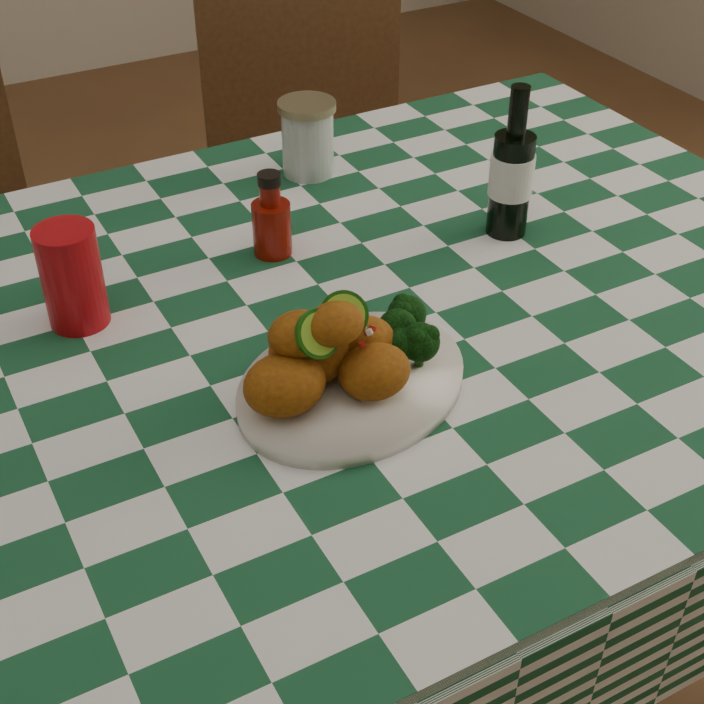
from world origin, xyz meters
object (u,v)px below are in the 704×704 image
fried_chicken_pile (332,345)px  ketchup_bottle (271,214)px  red_tumbler (72,277)px  dining_table (282,546)px  wooden_chair_right (318,223)px  mason_jar (308,138)px  beer_bottle (513,162)px  plate (352,384)px

fried_chicken_pile → ketchup_bottle: fried_chicken_pile is taller
fried_chicken_pile → red_tumbler: (-0.21, 0.28, -0.01)m
dining_table → wooden_chair_right: 0.84m
mason_jar → ketchup_bottle: bearing=-128.1°
fried_chicken_pile → wooden_chair_right: bearing=64.5°
mason_jar → beer_bottle: size_ratio=0.54×
plate → red_tumbler: red_tumbler is taller
dining_table → mason_jar: (0.24, 0.36, 0.45)m
ketchup_bottle → beer_bottle: (0.32, -0.11, 0.05)m
plate → red_tumbler: 0.37m
red_tumbler → wooden_chair_right: (0.63, 0.59, -0.39)m
beer_bottle → wooden_chair_right: beer_bottle is taller
beer_bottle → mason_jar: bearing=118.9°
plate → red_tumbler: size_ratio=2.22×
fried_chicken_pile → wooden_chair_right: (0.42, 0.87, -0.40)m
red_tumbler → plate: bearing=-50.5°
plate → beer_bottle: size_ratio=1.33×
red_tumbler → ketchup_bottle: 0.28m
ketchup_bottle → mason_jar: ketchup_bottle is taller
dining_table → fried_chicken_pile: bearing=-85.5°
wooden_chair_right → ketchup_bottle: bearing=-104.1°
ketchup_bottle → beer_bottle: beer_bottle is taller
plate → fried_chicken_pile: 0.07m
plate → red_tumbler: bearing=129.5°
mason_jar → dining_table: bearing=-123.3°
mason_jar → beer_bottle: (0.17, -0.30, 0.05)m
mason_jar → wooden_chair_right: (0.19, 0.36, -0.39)m
red_tumbler → wooden_chair_right: 0.94m
dining_table → plate: plate is taller
dining_table → plate: 0.43m
ketchup_bottle → beer_bottle: size_ratio=0.55×
ketchup_bottle → mason_jar: bearing=51.9°
plate → fried_chicken_pile: size_ratio=1.68×
plate → wooden_chair_right: 1.01m
fried_chicken_pile → ketchup_bottle: 0.33m
dining_table → wooden_chair_right: wooden_chair_right is taller
dining_table → mason_jar: size_ratio=14.13×
fried_chicken_pile → beer_bottle: (0.39, 0.21, 0.04)m
beer_bottle → wooden_chair_right: (0.03, 0.66, -0.44)m
dining_table → wooden_chair_right: bearing=59.3°
red_tumbler → mason_jar: 0.49m
ketchup_bottle → wooden_chair_right: (0.34, 0.56, -0.39)m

